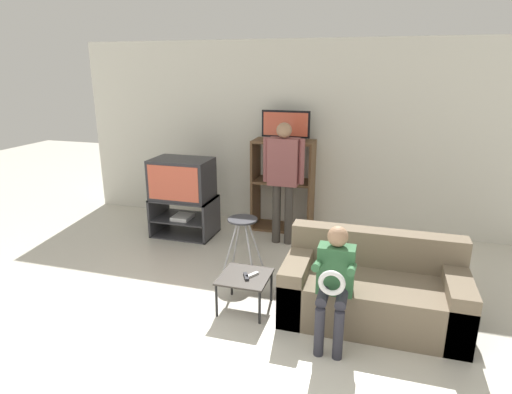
# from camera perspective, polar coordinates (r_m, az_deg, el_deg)

# --- Properties ---
(wall_back) EXTENTS (6.40, 0.06, 2.60)m
(wall_back) POSITION_cam_1_polar(r_m,az_deg,el_deg) (6.14, 4.75, 8.13)
(wall_back) COLOR silver
(wall_back) RESTS_ON ground_plane
(tv_stand) EXTENTS (0.83, 0.57, 0.53)m
(tv_stand) POSITION_cam_1_polar(r_m,az_deg,el_deg) (5.99, -9.49, -2.55)
(tv_stand) COLOR #38383D
(tv_stand) RESTS_ON ground_plane
(television_main) EXTENTS (0.79, 0.54, 0.54)m
(television_main) POSITION_cam_1_polar(r_m,az_deg,el_deg) (5.83, -9.85, 2.43)
(television_main) COLOR #2D2D33
(television_main) RESTS_ON tv_stand
(media_shelf) EXTENTS (0.84, 0.43, 1.28)m
(media_shelf) POSITION_cam_1_polar(r_m,az_deg,el_deg) (6.01, 3.61, 1.64)
(media_shelf) COLOR brown
(media_shelf) RESTS_ON ground_plane
(television_flat) EXTENTS (0.66, 0.20, 0.40)m
(television_flat) POSITION_cam_1_polar(r_m,az_deg,el_deg) (5.85, 3.98, 9.37)
(television_flat) COLOR black
(television_flat) RESTS_ON media_shelf
(folding_stool) EXTENTS (0.39, 0.37, 0.63)m
(folding_stool) POSITION_cam_1_polar(r_m,az_deg,el_deg) (4.78, -1.80, -4.28)
(folding_stool) COLOR #B7B7BC
(folding_stool) RESTS_ON ground_plane
(snack_table) EXTENTS (0.46, 0.46, 0.35)m
(snack_table) POSITION_cam_1_polar(r_m,az_deg,el_deg) (4.12, -1.53, -10.91)
(snack_table) COLOR #38332D
(snack_table) RESTS_ON ground_plane
(remote_control_black) EXTENTS (0.10, 0.15, 0.02)m
(remote_control_black) POSITION_cam_1_polar(r_m,az_deg,el_deg) (4.07, -1.32, -10.54)
(remote_control_black) COLOR #232328
(remote_control_black) RESTS_ON snack_table
(remote_control_white) EXTENTS (0.10, 0.14, 0.02)m
(remote_control_white) POSITION_cam_1_polar(r_m,az_deg,el_deg) (4.10, -0.50, -10.34)
(remote_control_white) COLOR silver
(remote_control_white) RESTS_ON snack_table
(couch) EXTENTS (1.60, 0.81, 0.76)m
(couch) POSITION_cam_1_polar(r_m,az_deg,el_deg) (4.14, 15.28, -11.95)
(couch) COLOR #756651
(couch) RESTS_ON ground_plane
(person_standing_adult) EXTENTS (0.53, 0.20, 1.59)m
(person_standing_adult) POSITION_cam_1_polar(r_m,az_deg,el_deg) (5.42, 3.67, 3.33)
(person_standing_adult) COLOR #3D3833
(person_standing_adult) RESTS_ON ground_plane
(person_seated_child) EXTENTS (0.33, 0.43, 1.01)m
(person_seated_child) POSITION_cam_1_polar(r_m,az_deg,el_deg) (3.60, 10.43, -10.49)
(person_seated_child) COLOR #2D2D38
(person_seated_child) RESTS_ON ground_plane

